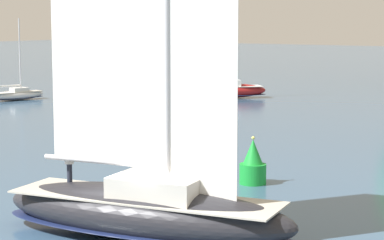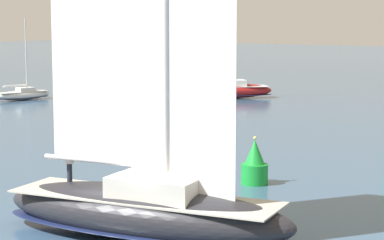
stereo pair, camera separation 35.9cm
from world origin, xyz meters
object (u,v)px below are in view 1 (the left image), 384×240
object	(u,v)px
sailboat_main	(145,206)
sailboat_moored_near_marina	(17,95)
sailboat_moored_mid_channel	(223,90)
channel_buoy	(253,165)

from	to	relation	value
sailboat_main	sailboat_moored_near_marina	size ratio (longest dim) A/B	1.97
sailboat_main	sailboat_moored_near_marina	xyz separation A→B (m)	(-39.26, 30.15, -0.67)
sailboat_main	sailboat_moored_mid_channel	size ratio (longest dim) A/B	1.27
sailboat_moored_mid_channel	channel_buoy	distance (m)	39.59
sailboat_moored_mid_channel	sailboat_main	bearing A→B (deg)	-61.40
sailboat_moored_mid_channel	sailboat_moored_near_marina	bearing A→B (deg)	-141.08
sailboat_moored_mid_channel	channel_buoy	xyz separation A→B (m)	(22.09, -32.85, 0.08)
sailboat_main	channel_buoy	distance (m)	10.18
sailboat_moored_near_marina	channel_buoy	xyz separation A→B (m)	(37.93, -20.06, 0.38)
sailboat_moored_mid_channel	channel_buoy	bearing A→B (deg)	-56.08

